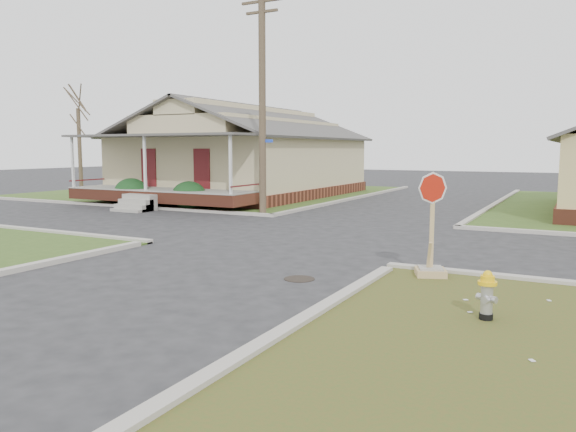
% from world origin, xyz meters
% --- Properties ---
extents(ground, '(120.00, 120.00, 0.00)m').
position_xyz_m(ground, '(0.00, 0.00, 0.00)').
color(ground, '#252528').
rests_on(ground, ground).
extents(verge_far_left, '(19.00, 19.00, 0.05)m').
position_xyz_m(verge_far_left, '(-13.00, 18.00, 0.03)').
color(verge_far_left, '#354F1C').
rests_on(verge_far_left, ground).
extents(curbs, '(80.00, 40.00, 0.12)m').
position_xyz_m(curbs, '(0.00, 5.00, 0.00)').
color(curbs, '#A9A399').
rests_on(curbs, ground).
extents(manhole, '(0.64, 0.64, 0.01)m').
position_xyz_m(manhole, '(2.20, -0.50, 0.01)').
color(manhole, black).
rests_on(manhole, ground).
extents(corner_house, '(10.10, 15.50, 5.30)m').
position_xyz_m(corner_house, '(-10.00, 16.68, 2.28)').
color(corner_house, brown).
rests_on(corner_house, ground).
extents(utility_pole, '(1.80, 0.28, 9.00)m').
position_xyz_m(utility_pole, '(-4.20, 8.90, 4.66)').
color(utility_pole, '#413225').
rests_on(utility_pole, ground).
extents(tree_far_left, '(0.22, 0.22, 4.90)m').
position_xyz_m(tree_far_left, '(-18.00, 12.00, 2.50)').
color(tree_far_left, '#413225').
rests_on(tree_far_left, verge_far_left).
extents(fire_hydrant, '(0.29, 0.29, 0.77)m').
position_xyz_m(fire_hydrant, '(6.07, -1.75, 0.47)').
color(fire_hydrant, black).
rests_on(fire_hydrant, ground).
extents(stop_sign, '(0.61, 0.60, 2.16)m').
position_xyz_m(stop_sign, '(4.57, 0.87, 0.52)').
color(stop_sign, tan).
rests_on(stop_sign, ground).
extents(hedge_left, '(1.59, 1.30, 1.21)m').
position_xyz_m(hedge_left, '(-11.48, 9.11, 0.66)').
color(hedge_left, '#163D1A').
rests_on(hedge_left, verge_far_left).
extents(hedge_right, '(1.53, 1.26, 1.17)m').
position_xyz_m(hedge_right, '(-8.24, 9.28, 0.64)').
color(hedge_right, '#163D1A').
rests_on(hedge_right, verge_far_left).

